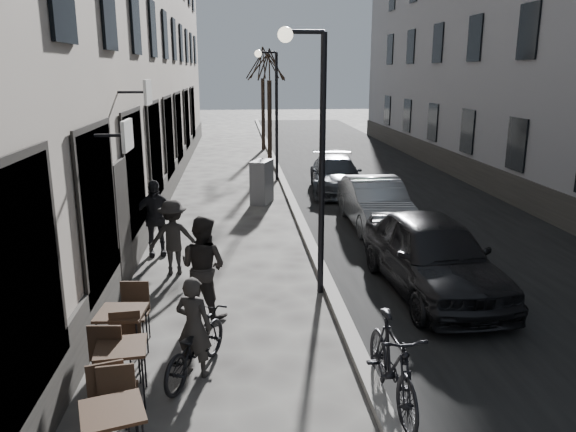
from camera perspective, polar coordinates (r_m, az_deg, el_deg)
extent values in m
cube|color=black|center=(21.61, 9.51, 2.83)|extent=(7.30, 60.00, 0.00)
cube|color=gray|center=(20.98, -0.19, 2.84)|extent=(0.25, 60.00, 0.12)
cylinder|color=black|center=(10.74, 3.48, 4.72)|extent=(0.12, 0.12, 5.00)
cylinder|color=black|center=(10.55, 1.72, 18.20)|extent=(0.70, 0.08, 0.08)
sphere|color=#FFF2CC|center=(10.51, -0.27, 17.95)|extent=(0.28, 0.28, 0.28)
cylinder|color=black|center=(22.59, -1.16, 9.94)|extent=(0.12, 0.12, 5.00)
cylinder|color=black|center=(22.50, -2.12, 16.29)|extent=(0.70, 0.08, 0.08)
sphere|color=#FFF2CC|center=(22.48, -3.05, 16.15)|extent=(0.28, 0.28, 0.28)
cylinder|color=black|center=(25.61, -1.88, 9.25)|extent=(0.20, 0.20, 3.90)
cylinder|color=black|center=(31.58, -2.54, 10.26)|extent=(0.20, 0.20, 3.90)
cube|color=black|center=(6.65, -17.44, -18.42)|extent=(0.82, 0.82, 0.04)
cylinder|color=black|center=(7.12, -15.08, -19.71)|extent=(0.03, 0.03, 0.76)
cube|color=black|center=(7.93, -16.63, -12.69)|extent=(0.73, 0.73, 0.04)
cylinder|color=black|center=(7.91, -18.63, -16.25)|extent=(0.03, 0.03, 0.76)
cylinder|color=black|center=(7.86, -14.48, -16.14)|extent=(0.03, 0.03, 0.76)
cylinder|color=black|center=(8.39, -18.21, -14.34)|extent=(0.03, 0.03, 0.76)
cylinder|color=black|center=(8.34, -14.34, -14.23)|extent=(0.03, 0.03, 0.76)
cube|color=black|center=(8.88, -16.58, -9.39)|extent=(0.74, 0.74, 0.04)
cylinder|color=black|center=(8.89, -18.71, -12.54)|extent=(0.03, 0.03, 0.80)
cylinder|color=black|center=(8.73, -15.02, -12.75)|extent=(0.03, 0.03, 0.80)
cylinder|color=black|center=(9.38, -17.65, -10.97)|extent=(0.03, 0.03, 0.80)
cylinder|color=black|center=(9.23, -14.16, -11.13)|extent=(0.03, 0.03, 0.80)
cube|color=slate|center=(18.77, -2.68, 3.48)|extent=(0.85, 1.09, 1.44)
imported|color=black|center=(8.47, -9.46, -12.81)|extent=(1.27, 1.87, 0.93)
imported|color=#272421|center=(8.34, -9.54, -11.01)|extent=(0.65, 0.55, 1.52)
imported|color=black|center=(10.17, -8.62, -5.11)|extent=(1.14, 1.08, 1.87)
imported|color=black|center=(12.41, -11.56, -2.13)|extent=(1.12, 0.70, 1.65)
imported|color=black|center=(13.73, -13.40, -0.20)|extent=(1.15, 0.65, 1.84)
imported|color=black|center=(11.53, 14.50, -3.84)|extent=(2.10, 4.69, 1.57)
imported|color=gray|center=(16.07, 8.88, 1.30)|extent=(1.48, 4.18, 1.37)
imported|color=#303439|center=(20.60, 4.87, 4.21)|extent=(2.21, 4.55, 1.28)
imported|color=black|center=(7.71, 10.55, -14.58)|extent=(0.64, 2.05, 1.22)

